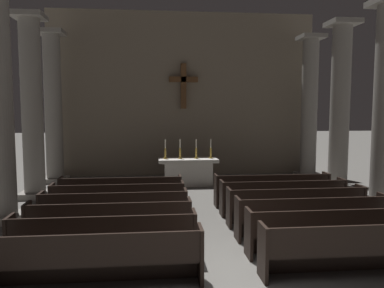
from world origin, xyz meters
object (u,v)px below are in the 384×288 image
object	(u,v)px
column_left_third	(32,110)
candlestick_inner_left	(180,152)
candlestick_outer_left	(165,153)
pew_left_row_2	(104,239)
pew_right_row_2	(332,231)
pew_right_row_4	(296,206)
candlestick_outer_right	(211,152)
pew_right_row_3	(312,217)
altar	(188,171)
pew_left_row_6	(121,193)
pew_left_row_3	(110,223)
pew_left_row_5	(118,201)
pew_left_row_1	(97,259)
pew_right_row_5	(283,197)
pew_right_row_1	(359,249)
column_left_fourth	(53,110)
column_right_fourth	(309,110)
column_right_third	(340,110)
candlestick_inner_right	(196,152)
pew_right_row_6	(272,189)
pew_left_row_4	(115,211)

from	to	relation	value
column_left_third	candlestick_inner_left	bearing A→B (deg)	17.35
candlestick_outer_left	pew_left_row_2	bearing A→B (deg)	-100.92
pew_left_row_2	pew_right_row_2	world-z (taller)	same
pew_right_row_4	candlestick_outer_right	distance (m)	5.35
pew_right_row_3	altar	size ratio (longest dim) A/B	1.56
pew_left_row_2	candlestick_inner_left	bearing A→B (deg)	74.84
candlestick_inner_left	pew_left_row_6	bearing A→B (deg)	-120.90
pew_left_row_3	pew_right_row_3	distance (m)	4.42
pew_left_row_5	pew_right_row_4	size ratio (longest dim) A/B	1.00
pew_left_row_2	pew_right_row_3	size ratio (longest dim) A/B	1.00
pew_left_row_2	candlestick_inner_left	size ratio (longest dim) A/B	4.77
pew_left_row_1	pew_right_row_5	xyz separation A→B (m)	(4.42, 3.86, 0.00)
pew_right_row_1	pew_right_row_3	world-z (taller)	same
pew_left_row_1	pew_right_row_4	distance (m)	5.28
pew_left_row_1	pew_right_row_5	world-z (taller)	same
column_left_third	pew_left_row_3	bearing A→B (deg)	-57.88
pew_right_row_1	candlestick_inner_left	distance (m)	8.43
column_left_fourth	column_right_fourth	distance (m)	10.18
pew_left_row_2	pew_right_row_3	bearing A→B (deg)	12.31
column_left_third	candlestick_outer_left	bearing A→B (deg)	19.44
pew_left_row_5	pew_right_row_4	world-z (taller)	same
altar	candlestick_inner_left	size ratio (longest dim) A/B	3.07
pew_right_row_3	candlestick_outer_right	xyz separation A→B (m)	(-1.36, 6.08, 0.76)
pew_left_row_1	pew_right_row_1	world-z (taller)	same
pew_left_row_5	column_right_fourth	size ratio (longest dim) A/B	0.59
pew_right_row_3	pew_left_row_2	bearing A→B (deg)	-167.69
column_right_third	column_right_fourth	size ratio (longest dim) A/B	1.00
column_left_fourth	altar	world-z (taller)	column_left_fourth
candlestick_inner_left	column_left_fourth	bearing A→B (deg)	167.13
pew_left_row_6	column_right_fourth	size ratio (longest dim) A/B	0.59
column_right_third	column_left_fourth	distance (m)	10.50
column_right_third	pew_left_row_6	bearing A→B (deg)	-166.93
pew_left_row_6	candlestick_inner_right	world-z (taller)	candlestick_inner_right
column_right_third	candlestick_outer_left	bearing A→B (deg)	165.86
pew_right_row_6	column_left_third	size ratio (longest dim) A/B	0.59
pew_right_row_5	column_right_fourth	distance (m)	6.43
pew_left_row_4	column_right_third	size ratio (longest dim) A/B	0.59
altar	candlestick_inner_right	bearing A→B (deg)	-0.00
candlestick_inner_right	candlestick_outer_right	world-z (taller)	same
pew_left_row_2	column_left_third	xyz separation A→B (m)	(-2.88, 5.55, 2.34)
candlestick_outer_right	pew_left_row_6	bearing A→B (deg)	-133.81
pew_left_row_1	pew_right_row_1	xyz separation A→B (m)	(4.42, 0.00, 0.00)
candlestick_inner_left	candlestick_inner_right	distance (m)	0.60
pew_left_row_1	pew_left_row_5	bearing A→B (deg)	90.00
pew_left_row_6	column_left_fourth	distance (m)	5.67
column_right_third	candlestick_inner_left	size ratio (longest dim) A/B	8.10
candlestick_outer_right	pew_right_row_2	bearing A→B (deg)	-79.08
candlestick_inner_right	candlestick_outer_right	size ratio (longest dim) A/B	1.00
pew_right_row_1	pew_right_row_5	size ratio (longest dim) A/B	1.00
pew_left_row_3	pew_right_row_2	xyz separation A→B (m)	(4.42, -0.96, 0.00)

